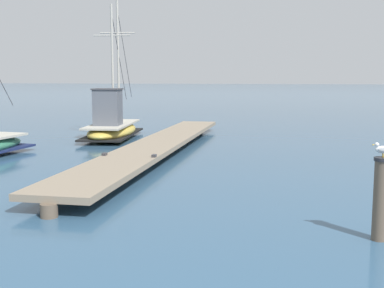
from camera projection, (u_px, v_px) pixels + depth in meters
name	position (u px, v px, depth m)	size (l,w,h in m)	color
floating_dock	(158.00, 144.00, 18.65)	(2.20, 17.82, 0.53)	gray
fishing_boat_1	(112.00, 125.00, 23.08)	(2.63, 7.30, 6.55)	gold
mooring_piling	(381.00, 197.00, 8.68)	(0.30, 0.30, 1.49)	brown
perched_seagull	(384.00, 149.00, 8.56)	(0.38, 0.18, 0.27)	gold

